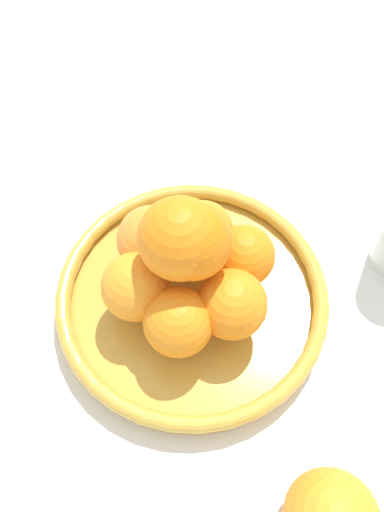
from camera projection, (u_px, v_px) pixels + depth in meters
ground_plane at (192, 303)px, 0.58m from camera, size 4.00×4.00×0.00m
fruit_bowl at (192, 296)px, 0.57m from camera, size 0.31×0.31×0.04m
orange_pile at (187, 263)px, 0.50m from camera, size 0.19×0.17×0.14m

